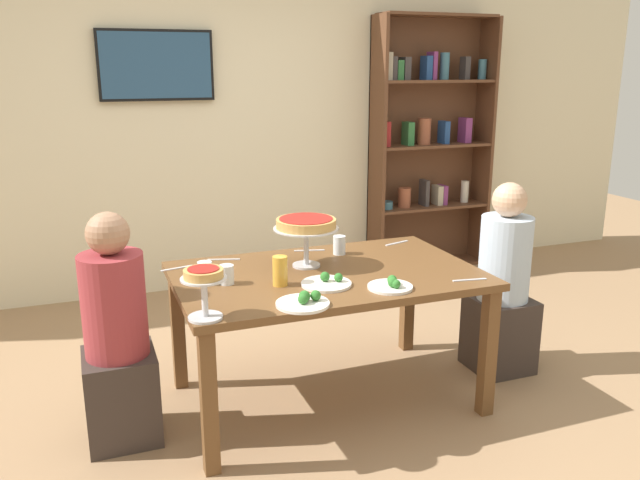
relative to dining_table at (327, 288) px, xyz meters
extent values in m
plane|color=#9E7A56|center=(0.00, 0.00, -0.65)|extent=(12.00, 12.00, 0.00)
cube|color=beige|center=(0.00, 2.20, 0.75)|extent=(8.00, 0.12, 2.80)
cube|color=brown|center=(0.00, 0.00, 0.07)|extent=(1.58, 1.00, 0.04)
cube|color=brown|center=(-0.73, -0.44, -0.30)|extent=(0.07, 0.07, 0.70)
cube|color=brown|center=(0.73, -0.44, -0.30)|extent=(0.07, 0.07, 0.70)
cube|color=brown|center=(-0.73, 0.44, -0.30)|extent=(0.07, 0.07, 0.70)
cube|color=brown|center=(0.73, 0.44, -0.30)|extent=(0.07, 0.07, 0.70)
cube|color=brown|center=(1.24, 1.98, 0.45)|extent=(0.03, 0.30, 2.20)
cube|color=brown|center=(2.31, 1.98, 0.45)|extent=(0.03, 0.30, 2.20)
cube|color=brown|center=(1.77, 2.12, 0.45)|extent=(1.10, 0.02, 2.20)
cube|color=brown|center=(1.77, 1.98, -0.64)|extent=(1.04, 0.28, 0.02)
cube|color=brown|center=(1.77, 1.98, -0.09)|extent=(1.04, 0.28, 0.02)
cube|color=brown|center=(1.77, 1.98, 0.46)|extent=(1.04, 0.28, 0.02)
cube|color=brown|center=(1.77, 1.98, 1.01)|extent=(1.04, 0.28, 0.02)
cube|color=brown|center=(1.77, 1.98, 1.55)|extent=(1.04, 0.28, 0.02)
cylinder|color=#3D7084|center=(1.33, 1.98, -0.05)|extent=(0.12, 0.12, 0.06)
cylinder|color=brown|center=(1.51, 1.98, 0.01)|extent=(0.11, 0.11, 0.17)
cube|color=#3D3838|center=(1.71, 1.98, 0.04)|extent=(0.04, 0.13, 0.23)
cube|color=#B2A88E|center=(1.85, 1.98, 0.01)|extent=(0.05, 0.13, 0.17)
cube|color=#7A3370|center=(1.90, 1.98, 0.01)|extent=(0.04, 0.13, 0.17)
cylinder|color=beige|center=(2.14, 1.98, 0.02)|extent=(0.07, 0.07, 0.20)
cube|color=maroon|center=(1.30, 1.98, 0.57)|extent=(0.06, 0.13, 0.21)
cube|color=#2D6B38|center=(1.53, 1.98, 0.57)|extent=(0.06, 0.13, 0.20)
cylinder|color=brown|center=(1.69, 1.98, 0.58)|extent=(0.11, 0.11, 0.23)
cube|color=navy|center=(1.88, 1.98, 0.57)|extent=(0.05, 0.13, 0.20)
cube|color=#7A3370|center=(2.10, 1.98, 0.58)|extent=(0.06, 0.13, 0.22)
cube|color=#B2A88E|center=(1.30, 1.98, 1.13)|extent=(0.06, 0.13, 0.22)
cube|color=#3D3838|center=(1.36, 1.98, 1.12)|extent=(0.04, 0.13, 0.19)
cube|color=#2D6B38|center=(1.41, 1.98, 1.10)|extent=(0.05, 0.13, 0.16)
cube|color=#3D3838|center=(1.47, 1.98, 1.11)|extent=(0.06, 0.13, 0.19)
cube|color=navy|center=(1.68, 1.98, 1.12)|extent=(0.06, 0.12, 0.20)
cube|color=#7A3370|center=(1.73, 1.98, 1.14)|extent=(0.04, 0.13, 0.23)
cylinder|color=#3D7084|center=(1.86, 1.98, 1.13)|extent=(0.08, 0.08, 0.23)
cube|color=#3D3838|center=(2.06, 1.98, 1.12)|extent=(0.05, 0.10, 0.19)
cylinder|color=#3D7084|center=(2.24, 1.98, 1.11)|extent=(0.07, 0.07, 0.17)
cube|color=black|center=(-0.55, 2.11, 1.14)|extent=(0.85, 0.05, 0.52)
cube|color=navy|center=(-0.55, 2.08, 1.14)|extent=(0.81, 0.01, 0.48)
cube|color=#382D28|center=(1.12, -0.01, -0.43)|extent=(0.34, 0.34, 0.45)
cylinder|color=silver|center=(1.12, -0.01, 0.05)|extent=(0.30, 0.30, 0.50)
sphere|color=tan|center=(1.12, -0.01, 0.40)|extent=(0.20, 0.20, 0.20)
cube|color=#382D28|center=(-1.08, 0.00, -0.43)|extent=(0.34, 0.34, 0.45)
cylinder|color=#993338|center=(-1.08, 0.00, 0.05)|extent=(0.30, 0.30, 0.50)
sphere|color=#A87A5B|center=(-1.08, 0.00, 0.40)|extent=(0.20, 0.20, 0.20)
cylinder|color=silver|center=(-0.07, 0.14, 0.09)|extent=(0.15, 0.15, 0.01)
cylinder|color=silver|center=(-0.07, 0.14, 0.20)|extent=(0.03, 0.03, 0.20)
cylinder|color=silver|center=(-0.07, 0.14, 0.30)|extent=(0.35, 0.35, 0.01)
cylinder|color=tan|center=(-0.07, 0.14, 0.33)|extent=(0.32, 0.32, 0.05)
cylinder|color=maroon|center=(-0.07, 0.14, 0.35)|extent=(0.29, 0.29, 0.00)
cylinder|color=silver|center=(-0.72, -0.42, 0.09)|extent=(0.15, 0.15, 0.01)
cylinder|color=silver|center=(-0.72, -0.42, 0.18)|extent=(0.03, 0.03, 0.17)
cylinder|color=silver|center=(-0.72, -0.42, 0.27)|extent=(0.20, 0.20, 0.01)
cylinder|color=tan|center=(-0.72, -0.42, 0.29)|extent=(0.17, 0.17, 0.04)
cylinder|color=maroon|center=(-0.72, -0.42, 0.31)|extent=(0.13, 0.13, 0.00)
cylinder|color=white|center=(-0.08, -0.20, 0.09)|extent=(0.25, 0.25, 0.01)
sphere|color=#2D7028|center=(-0.02, -0.20, 0.12)|extent=(0.04, 0.04, 0.04)
sphere|color=#2D7028|center=(-0.08, -0.17, 0.12)|extent=(0.05, 0.05, 0.05)
cylinder|color=white|center=(-0.28, -0.41, 0.09)|extent=(0.25, 0.25, 0.01)
sphere|color=#2D7028|center=(-0.22, -0.41, 0.12)|extent=(0.05, 0.05, 0.05)
sphere|color=#2D7028|center=(-0.27, -0.41, 0.13)|extent=(0.05, 0.05, 0.05)
sphere|color=#2D7028|center=(-0.28, -0.44, 0.12)|extent=(0.05, 0.05, 0.05)
cylinder|color=white|center=(0.20, -0.35, 0.09)|extent=(0.22, 0.22, 0.01)
sphere|color=#2D7028|center=(0.21, -0.34, 0.12)|extent=(0.05, 0.05, 0.05)
sphere|color=#2D7028|center=(0.20, -0.37, 0.12)|extent=(0.05, 0.05, 0.05)
sphere|color=#2D7028|center=(0.21, -0.39, 0.12)|extent=(0.04, 0.04, 0.04)
cylinder|color=gold|center=(-0.29, -0.11, 0.16)|extent=(0.07, 0.07, 0.15)
cylinder|color=white|center=(-0.63, 0.04, 0.14)|extent=(0.07, 0.07, 0.11)
cylinder|color=white|center=(0.19, 0.29, 0.14)|extent=(0.07, 0.07, 0.11)
cylinder|color=white|center=(-0.53, 0.00, 0.13)|extent=(0.07, 0.07, 0.10)
cube|color=silver|center=(-0.73, 0.34, 0.09)|extent=(0.18, 0.06, 0.00)
cube|color=silver|center=(-0.46, 0.41, 0.09)|extent=(0.18, 0.07, 0.00)
cube|color=silver|center=(0.61, 0.38, 0.09)|extent=(0.18, 0.07, 0.00)
cube|color=silver|center=(0.05, 0.41, 0.09)|extent=(0.18, 0.06, 0.00)
cube|color=silver|center=(0.63, -0.38, 0.09)|extent=(0.18, 0.04, 0.00)
camera|label=1|loc=(-1.18, -3.02, 1.14)|focal=36.28mm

